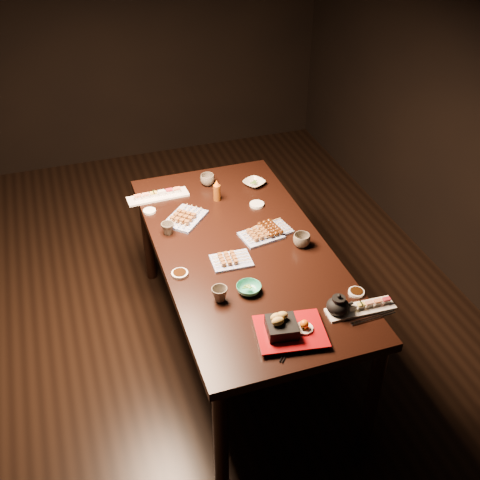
% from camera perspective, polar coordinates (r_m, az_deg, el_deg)
% --- Properties ---
extents(ground, '(5.00, 5.00, 0.00)m').
position_cam_1_polar(ground, '(3.80, -6.67, -9.55)').
color(ground, black).
rests_on(ground, ground).
extents(dining_table, '(1.17, 1.92, 0.75)m').
position_cam_1_polar(dining_table, '(3.49, 0.26, -5.71)').
color(dining_table, black).
rests_on(dining_table, ground).
extents(sushi_platter_near, '(0.34, 0.11, 0.04)m').
position_cam_1_polar(sushi_platter_near, '(2.92, 11.39, -6.21)').
color(sushi_platter_near, white).
rests_on(sushi_platter_near, dining_table).
extents(sushi_platter_far, '(0.38, 0.12, 0.05)m').
position_cam_1_polar(sushi_platter_far, '(3.70, -7.81, 4.32)').
color(sushi_platter_far, white).
rests_on(sushi_platter_far, dining_table).
extents(yakitori_plate_center, '(0.21, 0.16, 0.05)m').
position_cam_1_polar(yakitori_plate_center, '(3.14, -0.83, -1.71)').
color(yakitori_plate_center, '#828EB6').
rests_on(yakitori_plate_center, dining_table).
extents(yakitori_plate_right, '(0.24, 0.19, 0.06)m').
position_cam_1_polar(yakitori_plate_right, '(3.32, 2.02, 0.72)').
color(yakitori_plate_right, '#828EB6').
rests_on(yakitori_plate_right, dining_table).
extents(yakitori_plate_left, '(0.30, 0.30, 0.06)m').
position_cam_1_polar(yakitori_plate_left, '(3.47, -5.23, 2.36)').
color(yakitori_plate_left, '#828EB6').
rests_on(yakitori_plate_left, dining_table).
extents(tsukune_plate, '(0.22, 0.18, 0.05)m').
position_cam_1_polar(tsukune_plate, '(3.37, 3.15, 1.16)').
color(tsukune_plate, '#828EB6').
rests_on(tsukune_plate, dining_table).
extents(edamame_bowl_green, '(0.16, 0.16, 0.04)m').
position_cam_1_polar(edamame_bowl_green, '(2.96, 0.84, -4.64)').
color(edamame_bowl_green, teal).
rests_on(edamame_bowl_green, dining_table).
extents(edamame_bowl_cream, '(0.17, 0.17, 0.03)m').
position_cam_1_polar(edamame_bowl_cream, '(3.80, 1.35, 5.42)').
color(edamame_bowl_cream, beige).
rests_on(edamame_bowl_cream, dining_table).
extents(tempura_tray, '(0.35, 0.29, 0.11)m').
position_cam_1_polar(tempura_tray, '(2.73, 4.85, -8.08)').
color(tempura_tray, black).
rests_on(tempura_tray, dining_table).
extents(teacup_near_left, '(0.11, 0.11, 0.07)m').
position_cam_1_polar(teacup_near_left, '(2.90, -1.95, -5.15)').
color(teacup_near_left, brown).
rests_on(teacup_near_left, dining_table).
extents(teacup_mid_right, '(0.13, 0.13, 0.07)m').
position_cam_1_polar(teacup_mid_right, '(3.26, 5.86, -0.03)').
color(teacup_mid_right, brown).
rests_on(teacup_mid_right, dining_table).
extents(teacup_far_left, '(0.10, 0.10, 0.07)m').
position_cam_1_polar(teacup_far_left, '(3.37, -6.87, 1.09)').
color(teacup_far_left, brown).
rests_on(teacup_far_left, dining_table).
extents(teacup_far_right, '(0.11, 0.11, 0.07)m').
position_cam_1_polar(teacup_far_right, '(3.80, -3.10, 5.72)').
color(teacup_far_right, brown).
rests_on(teacup_far_right, dining_table).
extents(teapot, '(0.15, 0.15, 0.11)m').
position_cam_1_polar(teapot, '(2.86, 9.29, -6.01)').
color(teapot, black).
rests_on(teapot, dining_table).
extents(condiment_bottle, '(0.05, 0.05, 0.14)m').
position_cam_1_polar(condiment_bottle, '(3.62, -2.22, 4.74)').
color(condiment_bottle, '#68330D').
rests_on(condiment_bottle, dining_table).
extents(sauce_dish_west, '(0.10, 0.10, 0.02)m').
position_cam_1_polar(sauce_dish_west, '(3.08, -5.73, -3.19)').
color(sauce_dish_west, white).
rests_on(sauce_dish_west, dining_table).
extents(sauce_dish_east, '(0.09, 0.09, 0.02)m').
position_cam_1_polar(sauce_dish_east, '(3.60, 1.61, 3.39)').
color(sauce_dish_east, white).
rests_on(sauce_dish_east, dining_table).
extents(sauce_dish_se, '(0.09, 0.09, 0.01)m').
position_cam_1_polar(sauce_dish_se, '(3.01, 10.97, -4.88)').
color(sauce_dish_se, white).
rests_on(sauce_dish_se, dining_table).
extents(sauce_dish_nw, '(0.09, 0.09, 0.01)m').
position_cam_1_polar(sauce_dish_nw, '(3.58, -8.58, 2.73)').
color(sauce_dish_nw, white).
rests_on(sauce_dish_nw, dining_table).
extents(chopsticks_near, '(0.16, 0.17, 0.01)m').
position_cam_1_polar(chopsticks_near, '(2.71, 4.69, -9.99)').
color(chopsticks_near, black).
rests_on(chopsticks_near, dining_table).
extents(chopsticks_se, '(0.24, 0.03, 0.01)m').
position_cam_1_polar(chopsticks_se, '(2.90, 12.51, -7.21)').
color(chopsticks_se, black).
rests_on(chopsticks_se, dining_table).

